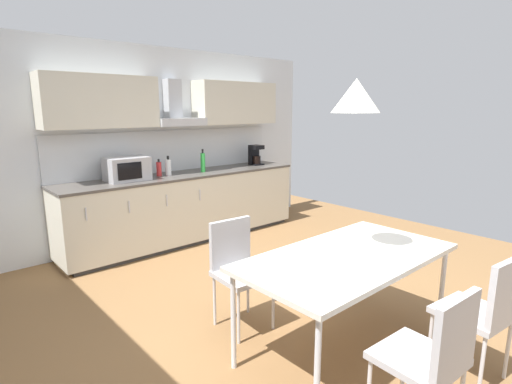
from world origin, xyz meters
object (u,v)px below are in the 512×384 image
dining_table (348,260)px  chair_far_left (237,262)px  pendant_lamp (356,96)px  microwave (127,169)px  coffee_maker (255,155)px  chair_near_right (487,306)px  bottle_white (168,167)px  bottle_red (159,169)px  chair_near_left (434,352)px  bottle_green (203,162)px

dining_table → chair_far_left: 0.90m
chair_far_left → pendant_lamp: size_ratio=2.72×
microwave → coffee_maker: (2.06, 0.03, 0.01)m
microwave → chair_near_right: 3.86m
bottle_white → chair_far_left: bearing=-105.9°
microwave → dining_table: microwave is taller
microwave → bottle_white: bearing=1.4°
bottle_red → chair_near_right: bottle_red is taller
coffee_maker → chair_near_left: size_ratio=0.34×
microwave → coffee_maker: size_ratio=1.60×
bottle_green → chair_near_right: 3.78m
dining_table → pendant_lamp: (0.00, 0.00, 1.14)m
dining_table → pendant_lamp: bearing=45.0°
coffee_maker → dining_table: 3.49m
bottle_red → chair_near_left: 3.89m
chair_near_left → microwave: bearing=88.9°
chair_near_left → chair_near_right: bearing=0.0°
microwave → chair_near_right: bearing=-80.1°
coffee_maker → bottle_white: coffee_maker is taller
chair_near_left → coffee_maker: bearing=60.7°
bottle_red → chair_far_left: size_ratio=0.25×
bottle_white → pendant_lamp: bearing=-95.0°
bottle_red → pendant_lamp: bearing=-92.8°
microwave → bottle_white: 0.56m
microwave → chair_near_right: size_ratio=0.55×
coffee_maker → chair_near_left: 4.38m
bottle_red → coffee_maker: bearing=-1.1°
dining_table → microwave: bearing=95.8°
coffee_maker → pendant_lamp: pendant_lamp is taller
coffee_maker → bottle_white: bearing=-179.5°
coffee_maker → chair_near_right: coffee_maker is taller
chair_far_left → pendant_lamp: pendant_lamp is taller
chair_near_left → chair_near_right: (0.73, 0.00, 0.00)m
microwave → coffee_maker: 2.06m
bottle_green → pendant_lamp: pendant_lamp is taller
chair_near_left → chair_near_right: size_ratio=1.00×
bottle_white → chair_near_right: bearing=-88.5°
bottle_red → pendant_lamp: size_ratio=0.68×
coffee_maker → chair_far_left: (-2.12, -2.18, -0.52)m
dining_table → chair_near_left: (-0.37, -0.80, -0.16)m
bottle_white → bottle_red: bearing=158.9°
microwave → chair_near_left: bearing=-91.1°
chair_far_left → bottle_white: bearing=74.1°
dining_table → chair_far_left: size_ratio=1.87×
bottle_red → chair_near_left: size_ratio=0.25×
bottle_white → bottle_red: bottle_white is taller
bottle_white → bottle_red: 0.12m
bottle_green → chair_far_left: (-1.11, -2.11, -0.51)m
microwave → bottle_red: microwave is taller
bottle_white → pendant_lamp: 3.10m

